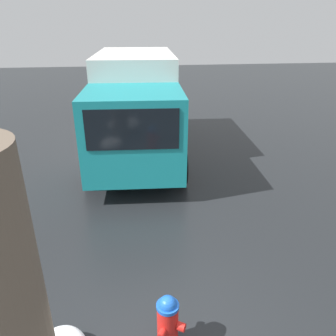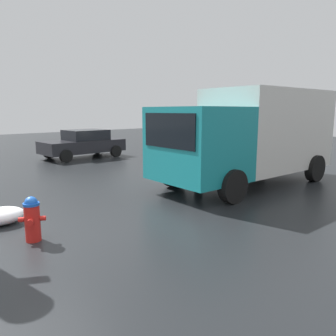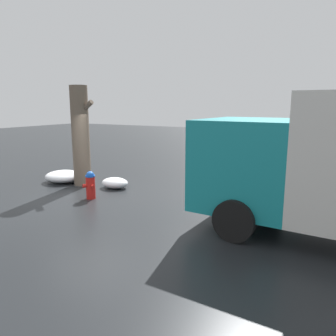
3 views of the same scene
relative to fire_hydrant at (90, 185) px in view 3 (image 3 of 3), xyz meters
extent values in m
plane|color=black|center=(0.00, 0.00, -0.43)|extent=(60.00, 60.00, 0.00)
cylinder|color=red|center=(0.00, 0.00, -0.09)|extent=(0.28, 0.28, 0.68)
cylinder|color=blue|center=(0.00, 0.00, 0.27)|extent=(0.29, 0.29, 0.05)
sphere|color=blue|center=(0.00, 0.00, 0.29)|extent=(0.24, 0.24, 0.24)
cylinder|color=red|center=(-0.09, -0.16, -0.01)|extent=(0.15, 0.14, 0.11)
cylinder|color=red|center=(0.17, -0.09, -0.01)|extent=(0.13, 0.13, 0.09)
cylinder|color=red|center=(-0.16, 0.10, -0.01)|extent=(0.13, 0.13, 0.09)
cylinder|color=#6B5B4C|center=(-1.48, 1.23, 1.30)|extent=(0.61, 0.61, 3.47)
cylinder|color=#6B5B4C|center=(-1.21, 1.23, 2.27)|extent=(0.69, 0.17, 0.56)
cube|color=teal|center=(4.76, 0.24, 1.04)|extent=(2.28, 2.50, 2.04)
cube|color=black|center=(3.68, 0.30, 1.45)|extent=(0.14, 2.00, 0.90)
cylinder|color=black|center=(4.80, -0.96, 0.02)|extent=(0.91, 0.33, 0.90)
cylinder|color=black|center=(4.93, 1.42, 0.02)|extent=(0.91, 0.33, 0.90)
cylinder|color=#23232D|center=(5.30, 0.69, -0.04)|extent=(0.25, 0.25, 0.79)
cylinder|color=#3F5947|center=(5.30, 0.69, 0.69)|extent=(0.36, 0.36, 0.66)
sphere|color=tan|center=(5.30, 0.69, 1.13)|extent=(0.22, 0.22, 0.22)
cube|color=black|center=(5.99, 9.38, 0.17)|extent=(4.12, 1.95, 0.60)
cube|color=black|center=(6.19, 9.39, 0.73)|extent=(1.99, 1.68, 0.52)
cylinder|color=black|center=(4.62, 8.42, -0.13)|extent=(0.60, 0.21, 0.60)
cylinder|color=black|center=(4.58, 10.29, -0.13)|extent=(0.60, 0.21, 0.60)
ellipsoid|color=white|center=(-0.16, 1.39, -0.26)|extent=(0.96, 0.75, 0.35)
ellipsoid|color=white|center=(-2.40, 1.20, -0.23)|extent=(1.37, 1.28, 0.42)
camera|label=1|loc=(-3.03, 0.38, 3.57)|focal=35.00mm
camera|label=2|loc=(-2.03, -5.96, 1.96)|focal=35.00mm
camera|label=3|loc=(6.72, -7.30, 2.39)|focal=35.00mm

